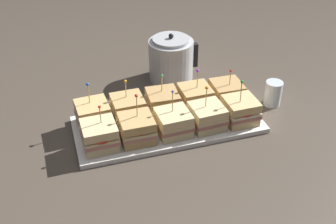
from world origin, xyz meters
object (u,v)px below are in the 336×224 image
Objects in this scene: sandwich_back_right at (195,98)px; sandwich_front_right at (207,116)px; sandwich_front_left at (137,129)px; sandwich_front_far_right at (240,110)px; serving_platter at (168,125)px; sandwich_back_far_left at (93,115)px; sandwich_front_center at (174,122)px; sandwich_back_far_right at (226,93)px; sandwich_front_far_left at (100,136)px; sandwich_back_left at (128,109)px; sandwich_back_center at (163,103)px; drinking_glass at (273,93)px; kettle_steel at (171,59)px.

sandwich_front_right is at bearing -90.26° from sandwich_back_right.
sandwich_front_far_right is (0.37, -0.00, 0.00)m from sandwich_front_left.
serving_platter is 3.85× the size of sandwich_front_far_right.
sandwich_front_right is at bearing -18.38° from sandwich_back_far_left.
sandwich_front_center is 1.13× the size of sandwich_back_far_right.
sandwich_front_far_left reaches higher than serving_platter.
serving_platter is at bearing 165.68° from sandwich_front_far_right.
sandwich_back_left is 0.13m from sandwich_back_center.
sandwich_front_far_left is 1.57× the size of drinking_glass.
sandwich_back_far_left is 0.80× the size of kettle_steel.
kettle_steel is (0.11, 0.26, 0.03)m from sandwich_back_center.
sandwich_front_far_right is at bearing -18.94° from sandwich_back_left.
sandwich_front_far_right reaches higher than sandwich_front_far_left.
sandwich_front_far_left is 0.92× the size of sandwich_back_far_left.
sandwich_front_far_left reaches higher than sandwich_back_far_right.
sandwich_front_left is 1.11× the size of sandwich_back_center.
sandwich_front_center is at bearing -43.96° from sandwich_back_left.
sandwich_front_center is 1.05× the size of sandwich_back_center.
sandwich_front_right is (0.12, -0.06, 0.05)m from serving_platter.
sandwich_back_far_right is at bearing 14.21° from serving_platter.
sandwich_back_center is (0.25, 0.12, -0.00)m from sandwich_front_far_left.
drinking_glass is at bearing -44.67° from kettle_steel.
sandwich_back_center is 0.97× the size of sandwich_back_right.
sandwich_front_center reaches higher than drinking_glass.
sandwich_back_far_right is (0.00, 0.12, -0.00)m from sandwich_front_far_right.
sandwich_front_right is at bearing -164.45° from drinking_glass.
serving_platter is 0.14m from sandwich_front_right.
sandwich_back_center is at bearing -0.02° from sandwich_back_far_left.
sandwich_front_far_right is 0.27m from sandwich_back_center.
sandwich_back_left is at bearing 179.57° from sandwich_back_center.
sandwich_front_right reaches higher than sandwich_back_far_right.
sandwich_front_center is 0.27m from sandwich_back_far_right.
kettle_steel is at bearing 66.98° from sandwich_back_center.
sandwich_back_left is at bearing -132.64° from kettle_steel.
kettle_steel is 2.13× the size of drinking_glass.
drinking_glass is (0.54, -0.04, -0.01)m from sandwich_back_left.
sandwich_back_center reaches higher than drinking_glass.
sandwich_front_far_left is 0.67m from drinking_glass.
kettle_steel is (0.11, 0.32, 0.08)m from serving_platter.
sandwich_back_far_left is (-0.25, 0.12, 0.00)m from sandwich_front_center.
sandwich_back_center is 1.08× the size of sandwich_back_far_right.
sandwich_front_right is at bearing -0.04° from sandwich_front_left.
sandwich_back_far_left is at bearing 165.67° from sandwich_front_far_right.
sandwich_back_right reaches higher than sandwich_back_left.
sandwich_front_far_right is 1.09× the size of sandwich_back_left.
sandwich_back_far_left is at bearing 176.56° from drinking_glass.
sandwich_front_right is 1.05× the size of sandwich_back_left.
sandwich_back_left and sandwich_back_center have the same top height.
sandwich_back_left reaches higher than sandwich_back_far_right.
sandwich_back_center is at bearing 26.32° from sandwich_front_far_left.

